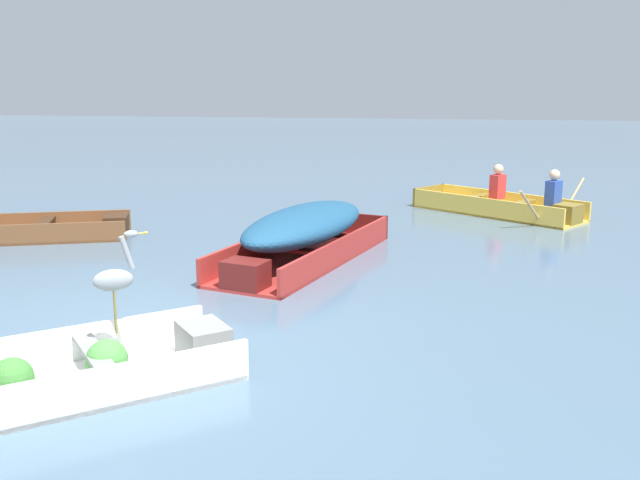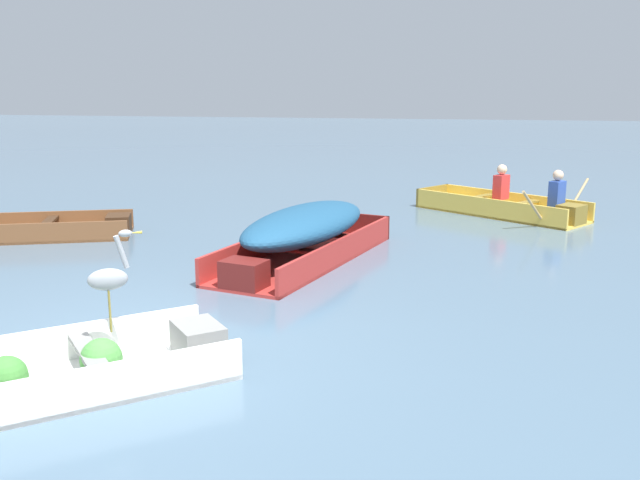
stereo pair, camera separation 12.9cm
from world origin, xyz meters
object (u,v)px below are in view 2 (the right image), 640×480
Objects in this scene: skiff_red_near_moored at (304,230)px; heron_on_dinghy at (110,276)px; dinghy_white_foreground at (39,378)px; skiff_wooden_brown_mid_moored at (23,231)px; rowboat_yellow_with_crew at (510,206)px.

heron_on_dinghy is at bearing -100.79° from skiff_red_near_moored.
dinghy_white_foreground is 0.84× the size of skiff_red_near_moored.
skiff_red_near_moored is 4.10m from heron_on_dinghy.
heron_on_dinghy is at bearing 50.25° from dinghy_white_foreground.
rowboat_yellow_with_crew is at bearing 23.21° from skiff_wooden_brown_mid_moored.
heron_on_dinghy is (-3.73, -7.86, 0.65)m from rowboat_yellow_with_crew.
rowboat_yellow_with_crew is at bearing 64.62° from heron_on_dinghy.
skiff_wooden_brown_mid_moored is (-4.60, 0.61, -0.32)m from skiff_red_near_moored.
skiff_red_near_moored is 4.86m from rowboat_yellow_with_crew.
heron_on_dinghy reaches higher than skiff_wooden_brown_mid_moored.
heron_on_dinghy is (-0.76, -4.01, 0.42)m from skiff_red_near_moored.
dinghy_white_foreground is 9.30m from rowboat_yellow_with_crew.
skiff_wooden_brown_mid_moored is at bearing 124.01° from dinghy_white_foreground.
heron_on_dinghy reaches higher than dinghy_white_foreground.
rowboat_yellow_with_crew is 8.72m from heron_on_dinghy.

